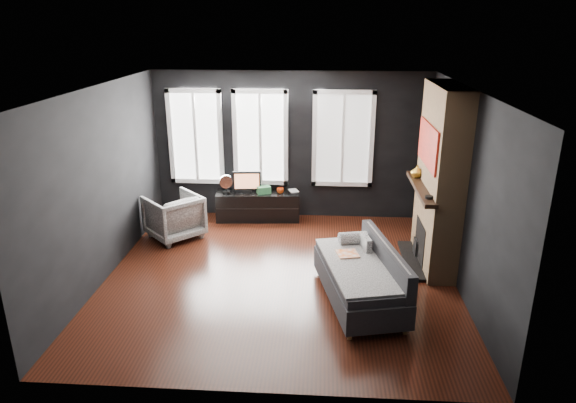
# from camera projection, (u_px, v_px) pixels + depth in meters

# --- Properties ---
(floor) EXTENTS (5.00, 5.00, 0.00)m
(floor) POSITION_uv_depth(u_px,v_px,m) (280.00, 276.00, 7.50)
(floor) COLOR black
(floor) RESTS_ON ground
(ceiling) EXTENTS (5.00, 5.00, 0.00)m
(ceiling) POSITION_uv_depth(u_px,v_px,m) (279.00, 88.00, 6.60)
(ceiling) COLOR white
(ceiling) RESTS_ON ground
(wall_back) EXTENTS (5.00, 0.02, 2.70)m
(wall_back) POSITION_uv_depth(u_px,v_px,m) (291.00, 146.00, 9.40)
(wall_back) COLOR black
(wall_back) RESTS_ON ground
(wall_left) EXTENTS (0.02, 5.00, 2.70)m
(wall_left) POSITION_uv_depth(u_px,v_px,m) (102.00, 184.00, 7.21)
(wall_left) COLOR black
(wall_left) RESTS_ON ground
(wall_right) EXTENTS (0.02, 5.00, 2.70)m
(wall_right) POSITION_uv_depth(u_px,v_px,m) (464.00, 192.00, 6.89)
(wall_right) COLOR black
(wall_right) RESTS_ON ground
(windows) EXTENTS (4.00, 0.16, 1.76)m
(windows) POSITION_uv_depth(u_px,v_px,m) (265.00, 89.00, 9.04)
(windows) COLOR white
(windows) RESTS_ON wall_back
(fireplace) EXTENTS (0.70, 1.62, 2.70)m
(fireplace) POSITION_uv_depth(u_px,v_px,m) (440.00, 179.00, 7.47)
(fireplace) COLOR #93724C
(fireplace) RESTS_ON floor
(sofa) EXTENTS (1.30, 2.00, 0.79)m
(sofa) POSITION_uv_depth(u_px,v_px,m) (359.00, 274.00, 6.71)
(sofa) COLOR #242426
(sofa) RESTS_ON floor
(stripe_pillow) EXTENTS (0.15, 0.34, 0.33)m
(stripe_pillow) POSITION_uv_depth(u_px,v_px,m) (366.00, 247.00, 7.07)
(stripe_pillow) COLOR gray
(stripe_pillow) RESTS_ON sofa
(armchair) EXTENTS (1.11, 1.11, 0.83)m
(armchair) POSITION_uv_depth(u_px,v_px,m) (174.00, 214.00, 8.71)
(armchair) COLOR silver
(armchair) RESTS_ON floor
(media_console) EXTENTS (1.56, 0.58, 0.53)m
(media_console) POSITION_uv_depth(u_px,v_px,m) (258.00, 206.00, 9.55)
(media_console) COLOR black
(media_console) RESTS_ON floor
(monitor) EXTENTS (0.53, 0.16, 0.46)m
(monitor) POSITION_uv_depth(u_px,v_px,m) (247.00, 181.00, 9.36)
(monitor) COLOR black
(monitor) RESTS_ON media_console
(desk_fan) EXTENTS (0.32, 0.32, 0.35)m
(desk_fan) POSITION_uv_depth(u_px,v_px,m) (226.00, 184.00, 9.38)
(desk_fan) COLOR #989898
(desk_fan) RESTS_ON media_console
(mug) EXTENTS (0.15, 0.13, 0.13)m
(mug) POSITION_uv_depth(u_px,v_px,m) (280.00, 190.00, 9.40)
(mug) COLOR #CC4210
(mug) RESTS_ON media_console
(book) EXTENTS (0.15, 0.07, 0.21)m
(book) POSITION_uv_depth(u_px,v_px,m) (289.00, 186.00, 9.47)
(book) COLOR tan
(book) RESTS_ON media_console
(storage_box) EXTENTS (0.28, 0.23, 0.13)m
(storage_box) POSITION_uv_depth(u_px,v_px,m) (264.00, 190.00, 9.39)
(storage_box) COLOR #2D6E3F
(storage_box) RESTS_ON media_console
(mantel_vase) EXTENTS (0.21, 0.21, 0.19)m
(mantel_vase) POSITION_uv_depth(u_px,v_px,m) (417.00, 171.00, 7.91)
(mantel_vase) COLOR #C98C3D
(mantel_vase) RESTS_ON fireplace
(mantel_clock) EXTENTS (0.14, 0.14, 0.04)m
(mantel_clock) POSITION_uv_depth(u_px,v_px,m) (429.00, 197.00, 7.00)
(mantel_clock) COLOR black
(mantel_clock) RESTS_ON fireplace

